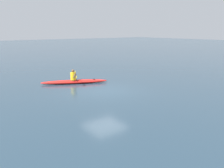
{
  "coord_description": "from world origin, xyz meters",
  "views": [
    {
      "loc": [
        8.4,
        11.86,
        3.84
      ],
      "look_at": [
        1.11,
        2.28,
        1.02
      ],
      "focal_mm": 37.28,
      "sensor_mm": 36.0,
      "label": 1
    }
  ],
  "objects": [
    {
      "name": "ground_plane",
      "position": [
        0.0,
        0.0,
        0.0
      ],
      "size": [
        160.0,
        160.0,
        0.0
      ],
      "primitive_type": "plane",
      "color": "#233847"
    },
    {
      "name": "kayak",
      "position": [
        0.56,
        -2.98,
        0.14
      ],
      "size": [
        4.58,
        2.66,
        0.27
      ],
      "color": "red",
      "rests_on": "ground"
    },
    {
      "name": "kayaker",
      "position": [
        0.61,
        -3.01,
        0.6
      ],
      "size": [
        1.13,
        2.25,
        0.77
      ],
      "color": "yellow",
      "rests_on": "kayak"
    }
  ]
}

